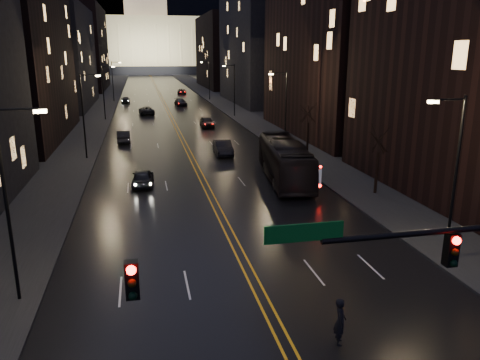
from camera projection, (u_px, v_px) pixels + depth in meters
road at (158, 91)px, 136.92m from camera, size 20.00×320.00×0.02m
sidewalk_left at (108, 91)px, 134.12m from camera, size 8.00×320.00×0.16m
sidewalk_right at (205, 90)px, 139.68m from camera, size 8.00×320.00×0.16m
center_line at (158, 91)px, 136.91m from camera, size 0.62×320.00×0.01m
building_left_mid at (4, 27)px, 57.33m from camera, size 12.00×30.00×28.00m
building_left_far at (58, 57)px, 94.24m from camera, size 12.00×34.00×20.00m
building_left_dist at (83, 48)px, 138.99m from camera, size 12.00×40.00×24.00m
building_right_mid at (260, 42)px, 101.79m from camera, size 12.00×34.00×26.00m
building_right_dist at (222, 52)px, 147.60m from camera, size 12.00×40.00×22.00m
capitol at (147, 40)px, 245.57m from camera, size 90.00×50.00×58.50m
streetlamp_right_near at (453, 171)px, 24.51m from camera, size 2.13×0.25×9.00m
streetlamp_left_near at (10, 196)px, 20.22m from camera, size 2.13×0.25×9.00m
streetlamp_right_mid at (284, 107)px, 52.81m from camera, size 2.13×0.25×9.00m
streetlamp_left_mid at (85, 112)px, 48.52m from camera, size 2.13×0.25×9.00m
streetlamp_right_far at (233, 87)px, 81.12m from camera, size 2.13×0.25×9.00m
streetlamp_left_far at (104, 89)px, 76.82m from camera, size 2.13×0.25×9.00m
streetlamp_right_dist at (209, 78)px, 109.42m from camera, size 2.13×0.25×9.00m
streetlamp_left_dist at (113, 79)px, 105.12m from camera, size 2.13×0.25×9.00m
tree_right_mid at (379, 139)px, 36.42m from camera, size 2.40×2.40×6.65m
tree_right_far at (309, 113)px, 51.51m from camera, size 2.40×2.40×6.65m
bus at (285, 160)px, 41.42m from camera, size 4.59×13.18×3.59m
oncoming_car_a at (143, 177)px, 39.93m from camera, size 2.05×4.47×1.49m
oncoming_car_b at (124, 136)px, 59.07m from camera, size 1.79×4.67×1.52m
oncoming_car_c at (146, 110)px, 85.21m from camera, size 2.97×5.49×1.46m
oncoming_car_d at (126, 100)px, 104.48m from camera, size 1.98×4.69×1.35m
receding_car_a at (223, 148)px, 51.74m from camera, size 1.91×5.10×1.66m
receding_car_b at (207, 122)px, 70.91m from camera, size 1.88×4.66×1.59m
receding_car_c at (181, 102)px, 98.35m from camera, size 2.59×5.33×1.49m
receding_car_d at (182, 91)px, 126.19m from camera, size 2.72×5.17×1.39m
pedestrian_a at (340, 321)px, 18.19m from camera, size 0.66×0.82×1.95m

